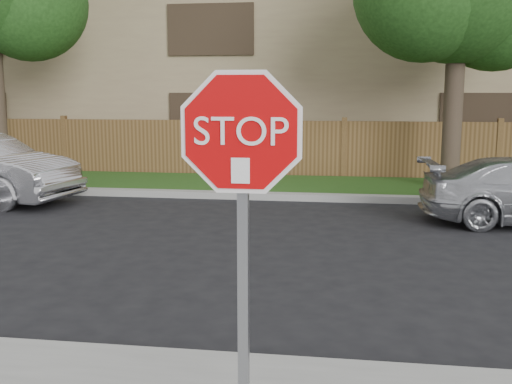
# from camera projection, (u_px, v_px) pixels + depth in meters

# --- Properties ---
(ground) EXTENTS (90.00, 90.00, 0.00)m
(ground) POSITION_uv_depth(u_px,v_px,m) (340.00, 369.00, 5.20)
(ground) COLOR black
(ground) RESTS_ON ground
(far_curb) EXTENTS (70.00, 0.30, 0.15)m
(far_curb) POSITION_uv_depth(u_px,v_px,m) (343.00, 198.00, 13.14)
(far_curb) COLOR gray
(far_curb) RESTS_ON ground
(grass_strip) EXTENTS (70.00, 3.00, 0.12)m
(grass_strip) POSITION_uv_depth(u_px,v_px,m) (343.00, 187.00, 14.75)
(grass_strip) COLOR #1E4714
(grass_strip) RESTS_ON ground
(fence) EXTENTS (70.00, 0.12, 1.60)m
(fence) POSITION_uv_depth(u_px,v_px,m) (344.00, 151.00, 16.19)
(fence) COLOR #51371C
(fence) RESTS_ON ground
(apartment_building) EXTENTS (35.20, 9.20, 7.20)m
(apartment_building) POSITION_uv_depth(u_px,v_px,m) (346.00, 59.00, 21.20)
(apartment_building) COLOR #967F5D
(apartment_building) RESTS_ON ground
(stop_sign) EXTENTS (1.01, 0.13, 2.55)m
(stop_sign) POSITION_uv_depth(u_px,v_px,m) (242.00, 187.00, 3.53)
(stop_sign) COLOR gray
(stop_sign) RESTS_ON sidewalk_near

